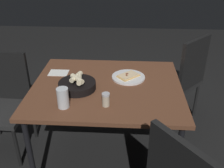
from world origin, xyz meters
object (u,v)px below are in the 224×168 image
object	(u,v)px
dining_table	(107,92)
beer_glass	(63,99)
pizza_plate	(128,77)
bread_basket	(77,85)
pepper_shaker	(106,100)
chair_near	(3,98)
chair_spare	(182,76)

from	to	relation	value
dining_table	beer_glass	world-z (taller)	beer_glass
pizza_plate	bread_basket	distance (m)	0.43
pepper_shaker	chair_near	bearing A→B (deg)	156.58
beer_glass	pepper_shaker	size ratio (longest dim) A/B	1.47
bread_basket	chair_spare	distance (m)	1.16
beer_glass	pepper_shaker	distance (m)	0.28
dining_table	bread_basket	bearing A→B (deg)	-162.33
pizza_plate	bread_basket	size ratio (longest dim) A/B	0.96
dining_table	chair_spare	xyz separation A→B (m)	(0.70, 0.61, -0.15)
bread_basket	chair_spare	size ratio (longest dim) A/B	0.30
bread_basket	chair_near	bearing A→B (deg)	164.81
dining_table	bread_basket	size ratio (longest dim) A/B	4.10
dining_table	bread_basket	world-z (taller)	bread_basket
chair_near	chair_spare	size ratio (longest dim) A/B	0.95
pizza_plate	pepper_shaker	size ratio (longest dim) A/B	2.84
dining_table	chair_near	world-z (taller)	chair_near
pizza_plate	pepper_shaker	distance (m)	0.44
chair_near	dining_table	bearing A→B (deg)	-7.64
pepper_shaker	chair_spare	xyz separation A→B (m)	(0.69, 0.89, -0.25)
dining_table	chair_near	xyz separation A→B (m)	(-0.92, 0.12, -0.17)
dining_table	chair_spare	distance (m)	0.94
bread_basket	chair_spare	xyz separation A→B (m)	(0.92, 0.68, -0.24)
dining_table	pepper_shaker	distance (m)	0.30
bread_basket	pizza_plate	bearing A→B (deg)	27.97
chair_spare	pizza_plate	bearing A→B (deg)	-138.36
beer_glass	chair_near	bearing A→B (deg)	146.31
beer_glass	chair_spare	distance (m)	1.36
pizza_plate	pepper_shaker	xyz separation A→B (m)	(-0.15, -0.42, 0.03)
dining_table	chair_spare	bearing A→B (deg)	41.02
bread_basket	chair_spare	bearing A→B (deg)	36.53
pizza_plate	beer_glass	size ratio (longest dim) A/B	1.93
pizza_plate	beer_glass	xyz separation A→B (m)	(-0.43, -0.45, 0.05)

